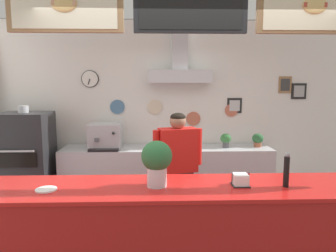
{
  "coord_description": "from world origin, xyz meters",
  "views": [
    {
      "loc": [
        -0.27,
        -2.93,
        1.91
      ],
      "look_at": [
        -0.15,
        0.61,
        1.42
      ],
      "focal_mm": 33.53,
      "sensor_mm": 36.0,
      "label": 1
    }
  ],
  "objects_px": {
    "pizza_oven": "(27,163)",
    "pepper_grinder": "(286,170)",
    "potted_rosemary": "(258,140)",
    "condiment_plate": "(46,189)",
    "shop_worker": "(178,173)",
    "potted_sage": "(226,139)",
    "espresso_machine": "(106,136)",
    "basil_vase": "(157,162)",
    "potted_basil": "(186,139)",
    "napkin_holder": "(240,180)"
  },
  "relations": [
    {
      "from": "shop_worker",
      "to": "pepper_grinder",
      "type": "height_order",
      "value": "shop_worker"
    },
    {
      "from": "potted_basil",
      "to": "shop_worker",
      "type": "bearing_deg",
      "value": -99.53
    },
    {
      "from": "basil_vase",
      "to": "pepper_grinder",
      "type": "xyz_separation_m",
      "value": [
        1.02,
        -0.05,
        -0.06
      ]
    },
    {
      "from": "shop_worker",
      "to": "condiment_plate",
      "type": "height_order",
      "value": "shop_worker"
    },
    {
      "from": "potted_rosemary",
      "to": "potted_basil",
      "type": "bearing_deg",
      "value": -179.87
    },
    {
      "from": "espresso_machine",
      "to": "potted_basil",
      "type": "height_order",
      "value": "espresso_machine"
    },
    {
      "from": "potted_rosemary",
      "to": "condiment_plate",
      "type": "relative_size",
      "value": 1.32
    },
    {
      "from": "potted_rosemary",
      "to": "basil_vase",
      "type": "height_order",
      "value": "basil_vase"
    },
    {
      "from": "potted_sage",
      "to": "pizza_oven",
      "type": "bearing_deg",
      "value": -176.17
    },
    {
      "from": "pizza_oven",
      "to": "basil_vase",
      "type": "distance_m",
      "value": 2.93
    },
    {
      "from": "potted_rosemary",
      "to": "potted_sage",
      "type": "bearing_deg",
      "value": -174.62
    },
    {
      "from": "espresso_machine",
      "to": "shop_worker",
      "type": "bearing_deg",
      "value": -47.8
    },
    {
      "from": "shop_worker",
      "to": "potted_rosemary",
      "type": "height_order",
      "value": "shop_worker"
    },
    {
      "from": "espresso_machine",
      "to": "potted_basil",
      "type": "distance_m",
      "value": 1.24
    },
    {
      "from": "potted_sage",
      "to": "pepper_grinder",
      "type": "distance_m",
      "value": 2.4
    },
    {
      "from": "shop_worker",
      "to": "potted_basil",
      "type": "xyz_separation_m",
      "value": [
        0.2,
        1.18,
        0.21
      ]
    },
    {
      "from": "basil_vase",
      "to": "potted_basil",
      "type": "bearing_deg",
      "value": 79.5
    },
    {
      "from": "espresso_machine",
      "to": "potted_sage",
      "type": "xyz_separation_m",
      "value": [
        1.86,
        -0.01,
        -0.06
      ]
    },
    {
      "from": "pizza_oven",
      "to": "basil_vase",
      "type": "bearing_deg",
      "value": -48.17
    },
    {
      "from": "shop_worker",
      "to": "potted_sage",
      "type": "relative_size",
      "value": 7.04
    },
    {
      "from": "pepper_grinder",
      "to": "napkin_holder",
      "type": "bearing_deg",
      "value": 173.7
    },
    {
      "from": "pepper_grinder",
      "to": "potted_sage",
      "type": "bearing_deg",
      "value": 88.94
    },
    {
      "from": "condiment_plate",
      "to": "pizza_oven",
      "type": "bearing_deg",
      "value": 115.78
    },
    {
      "from": "espresso_machine",
      "to": "potted_basil",
      "type": "xyz_separation_m",
      "value": [
        1.23,
        0.03,
        -0.05
      ]
    },
    {
      "from": "potted_rosemary",
      "to": "pepper_grinder",
      "type": "distance_m",
      "value": 2.51
    },
    {
      "from": "shop_worker",
      "to": "espresso_machine",
      "type": "height_order",
      "value": "shop_worker"
    },
    {
      "from": "condiment_plate",
      "to": "pepper_grinder",
      "type": "bearing_deg",
      "value": 0.67
    },
    {
      "from": "potted_rosemary",
      "to": "basil_vase",
      "type": "xyz_separation_m",
      "value": [
        -1.59,
        -2.39,
        0.27
      ]
    },
    {
      "from": "espresso_machine",
      "to": "potted_basil",
      "type": "relative_size",
      "value": 2.09
    },
    {
      "from": "pizza_oven",
      "to": "potted_rosemary",
      "type": "bearing_deg",
      "value": 4.06
    },
    {
      "from": "shop_worker",
      "to": "potted_rosemary",
      "type": "xyz_separation_m",
      "value": [
        1.34,
        1.18,
        0.19
      ]
    },
    {
      "from": "pizza_oven",
      "to": "potted_basil",
      "type": "xyz_separation_m",
      "value": [
        2.36,
        0.25,
        0.3
      ]
    },
    {
      "from": "potted_basil",
      "to": "potted_sage",
      "type": "height_order",
      "value": "potted_basil"
    },
    {
      "from": "espresso_machine",
      "to": "pepper_grinder",
      "type": "bearing_deg",
      "value": -53.0
    },
    {
      "from": "potted_sage",
      "to": "pepper_grinder",
      "type": "height_order",
      "value": "pepper_grinder"
    },
    {
      "from": "potted_rosemary",
      "to": "basil_vase",
      "type": "distance_m",
      "value": 2.88
    },
    {
      "from": "potted_basil",
      "to": "condiment_plate",
      "type": "xyz_separation_m",
      "value": [
        -1.29,
        -2.46,
        0.05
      ]
    },
    {
      "from": "potted_rosemary",
      "to": "pepper_grinder",
      "type": "height_order",
      "value": "pepper_grinder"
    },
    {
      "from": "basil_vase",
      "to": "shop_worker",
      "type": "bearing_deg",
      "value": 78.57
    },
    {
      "from": "pizza_oven",
      "to": "pepper_grinder",
      "type": "height_order",
      "value": "pizza_oven"
    },
    {
      "from": "shop_worker",
      "to": "potted_sage",
      "type": "distance_m",
      "value": 1.41
    },
    {
      "from": "condiment_plate",
      "to": "pepper_grinder",
      "type": "relative_size",
      "value": 0.58
    },
    {
      "from": "pizza_oven",
      "to": "shop_worker",
      "type": "xyz_separation_m",
      "value": [
        2.16,
        -0.93,
        0.09
      ]
    },
    {
      "from": "pizza_oven",
      "to": "pepper_grinder",
      "type": "xyz_separation_m",
      "value": [
        2.94,
        -2.19,
        0.48
      ]
    },
    {
      "from": "shop_worker",
      "to": "condiment_plate",
      "type": "xyz_separation_m",
      "value": [
        -1.09,
        -1.28,
        0.26
      ]
    },
    {
      "from": "pizza_oven",
      "to": "napkin_holder",
      "type": "distance_m",
      "value": 3.39
    },
    {
      "from": "pizza_oven",
      "to": "pepper_grinder",
      "type": "relative_size",
      "value": 5.7
    },
    {
      "from": "napkin_holder",
      "to": "potted_rosemary",
      "type": "bearing_deg",
      "value": 69.12
    },
    {
      "from": "condiment_plate",
      "to": "potted_basil",
      "type": "bearing_deg",
      "value": 62.29
    },
    {
      "from": "shop_worker",
      "to": "napkin_holder",
      "type": "xyz_separation_m",
      "value": [
        0.42,
        -1.22,
        0.3
      ]
    }
  ]
}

